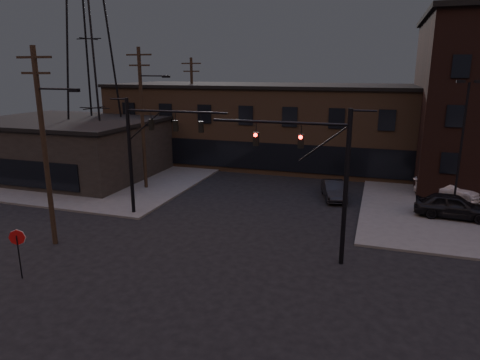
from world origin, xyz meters
name	(u,v)px	position (x,y,z in m)	size (l,w,h in m)	color
ground	(191,284)	(0.00, 0.00, 0.00)	(140.00, 140.00, 0.00)	black
sidewalk_nw	(91,161)	(-22.00, 22.00, 0.07)	(30.00, 30.00, 0.15)	#474744
building_row	(301,126)	(0.00, 28.00, 4.00)	(40.00, 12.00, 8.00)	brown
building_left	(67,149)	(-20.00, 16.00, 2.50)	(16.00, 12.00, 5.00)	black
traffic_signal_near	(323,170)	(5.36, 4.50, 4.93)	(7.12, 0.24, 8.00)	black
traffic_signal_far	(146,144)	(-6.72, 8.00, 5.01)	(7.12, 0.24, 8.00)	black
stop_sign	(18,243)	(-8.00, -1.99, 1.84)	(0.72, 0.33, 2.48)	black
utility_pole_near	(45,144)	(-9.43, 2.00, 5.87)	(3.70, 0.28, 11.00)	black
utility_pole_mid	(143,116)	(-10.44, 14.00, 6.13)	(3.70, 0.28, 11.50)	black
utility_pole_far	(192,108)	(-11.50, 26.00, 5.78)	(2.20, 0.28, 11.00)	black
transmission_tower	(89,39)	(-18.00, 18.00, 12.50)	(7.00, 7.00, 25.00)	black
lot_light_a	(462,138)	(13.00, 14.00, 5.51)	(1.50, 0.28, 9.14)	black
parked_car_lot_a	(453,206)	(12.93, 13.66, 0.97)	(1.93, 4.80, 1.63)	black
parked_car_lot_b	(447,189)	(13.21, 18.70, 0.84)	(1.93, 4.75, 1.38)	silver
car_crossing	(334,190)	(4.85, 16.06, 0.70)	(1.48, 4.23, 1.40)	black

